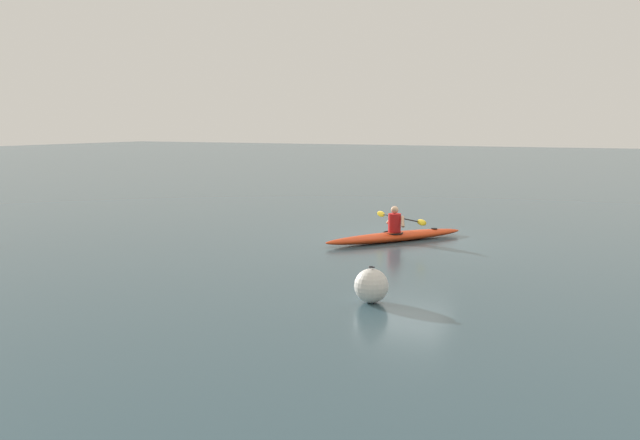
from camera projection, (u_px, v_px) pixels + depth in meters
name	position (u px, v px, depth m)	size (l,w,h in m)	color
ground_plane	(406.00, 239.00, 19.16)	(160.00, 160.00, 0.00)	#334C56
kayak	(396.00, 236.00, 18.81)	(3.09, 4.09, 0.26)	red
kayaker	(395.00, 221.00, 18.74)	(1.96, 1.37, 0.73)	red
mooring_buoy_red_near	(371.00, 286.00, 12.32)	(0.64, 0.64, 0.68)	silver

